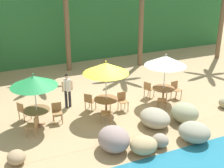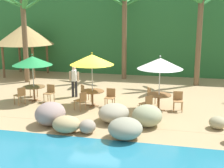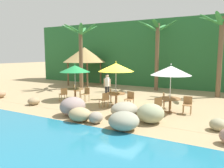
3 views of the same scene
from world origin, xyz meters
TOP-DOWN VIEW (x-y plane):
  - ground_plane at (0.00, 0.00)m, footprint 120.00×120.00m
  - terrace_deck at (0.00, 0.00)m, footprint 18.00×5.20m
  - foliage_backdrop at (0.00, 9.00)m, footprint 28.00×2.40m
  - rock_seawall at (0.50, -2.82)m, footprint 14.84×3.00m
  - umbrella_green at (-3.34, -0.03)m, footprint 1.94×1.94m
  - dining_table_green at (-3.34, -0.03)m, footprint 1.10×1.10m
  - chair_green_seaward at (-2.48, -0.05)m, footprint 0.47×0.48m
  - chair_green_inland at (-3.83, 0.67)m, footprint 0.58×0.57m
  - chair_green_left at (-3.64, -0.83)m, footprint 0.57×0.57m
  - umbrella_yellow at (-0.24, -0.23)m, footprint 2.03×2.03m
  - dining_table_yellow at (-0.24, -0.23)m, footprint 1.10×1.10m
  - chair_yellow_seaward at (0.62, -0.18)m, footprint 0.44×0.44m
  - chair_yellow_inland at (-0.82, 0.39)m, footprint 0.59×0.59m
  - chair_yellow_left at (-0.51, -1.05)m, footprint 0.56×0.56m
  - umbrella_white at (2.87, -0.21)m, footprint 2.01×2.01m
  - dining_table_white at (2.87, -0.21)m, footprint 1.10×1.10m
  - chair_white_seaward at (3.71, -0.04)m, footprint 0.46×0.46m
  - chair_white_inland at (2.44, 0.53)m, footprint 0.56×0.56m
  - chair_white_left at (2.42, -0.94)m, footprint 0.59×0.59m
  - palm_tree_second at (-0.02, 6.37)m, footprint 3.11×3.39m
  - palm_tree_third at (4.69, 5.46)m, footprint 3.18×3.09m
  - waiter_in_white at (-1.63, 1.15)m, footprint 0.52×0.37m

SIDE VIEW (x-z plane):
  - ground_plane at x=0.00m, z-range 0.00..0.00m
  - terrace_deck at x=0.00m, z-range 0.00..0.01m
  - rock_seawall at x=0.50m, z-range -0.08..0.81m
  - chair_green_seaward at x=-2.48m, z-range 0.08..0.95m
  - chair_green_inland at x=-3.83m, z-range 0.08..0.95m
  - chair_green_left at x=-3.64m, z-range 0.08..0.95m
  - chair_yellow_seaward at x=0.62m, z-range 0.08..0.95m
  - chair_yellow_inland at x=-0.82m, z-range 0.08..0.95m
  - chair_yellow_left at x=-0.51m, z-range 0.08..0.95m
  - chair_white_seaward at x=3.71m, z-range 0.08..0.95m
  - chair_white_inland at x=2.44m, z-range 0.08..0.95m
  - chair_white_left at x=2.42m, z-range 0.08..0.95m
  - dining_table_green at x=-3.34m, z-range 0.24..0.98m
  - dining_table_yellow at x=-0.24m, z-range 0.24..0.98m
  - dining_table_white at x=2.87m, z-range 0.24..0.98m
  - waiter_in_white at x=-1.63m, z-range 0.14..1.84m
  - umbrella_green at x=-3.34m, z-range 0.85..3.22m
  - umbrella_white at x=2.87m, z-range 0.90..3.40m
  - umbrella_yellow at x=-0.24m, z-range 0.94..3.50m
  - foliage_backdrop at x=0.00m, z-range 0.00..6.00m
  - palm_tree_second at x=-0.02m, z-range 0.90..6.51m
  - palm_tree_third at x=4.69m, z-range 1.08..6.71m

